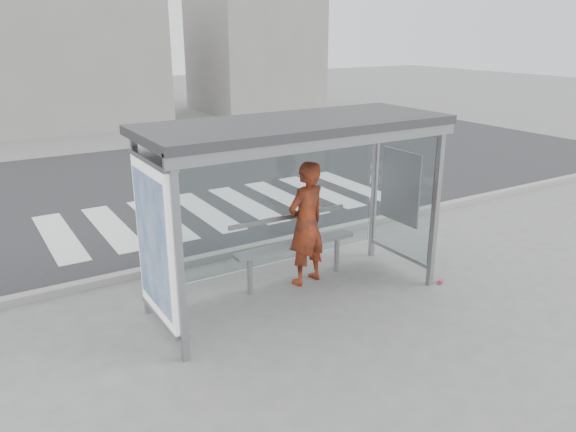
% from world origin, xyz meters
% --- Properties ---
extents(ground, '(80.00, 80.00, 0.00)m').
position_xyz_m(ground, '(0.00, 0.00, 0.00)').
color(ground, slate).
rests_on(ground, ground).
extents(road, '(30.00, 10.00, 0.01)m').
position_xyz_m(road, '(0.00, 7.00, 0.00)').
color(road, '#242427').
rests_on(road, ground).
extents(curb, '(30.00, 0.18, 0.12)m').
position_xyz_m(curb, '(0.00, 1.95, 0.06)').
color(curb, gray).
rests_on(curb, ground).
extents(crosswalk, '(7.55, 3.00, 0.00)m').
position_xyz_m(crosswalk, '(1.00, 4.50, 0.00)').
color(crosswalk, silver).
rests_on(crosswalk, ground).
extents(bus_shelter, '(4.25, 1.65, 2.62)m').
position_xyz_m(bus_shelter, '(-0.37, 0.06, 1.98)').
color(bus_shelter, gray).
rests_on(bus_shelter, ground).
extents(building_center, '(8.00, 5.00, 5.00)m').
position_xyz_m(building_center, '(0.00, 18.00, 2.50)').
color(building_center, gray).
rests_on(building_center, ground).
extents(building_right, '(5.00, 5.00, 7.00)m').
position_xyz_m(building_right, '(9.00, 18.00, 3.50)').
color(building_right, gray).
rests_on(building_right, ground).
extents(person, '(0.78, 0.60, 1.93)m').
position_xyz_m(person, '(0.43, 0.39, 0.96)').
color(person, orange).
rests_on(person, ground).
extents(bench, '(2.04, 0.33, 1.06)m').
position_xyz_m(bench, '(0.28, 0.50, 0.62)').
color(bench, gray).
rests_on(bench, ground).
extents(soda_can, '(0.14, 0.13, 0.07)m').
position_xyz_m(soda_can, '(2.19, -0.76, 0.03)').
color(soda_can, '#CA3B6E').
rests_on(soda_can, ground).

